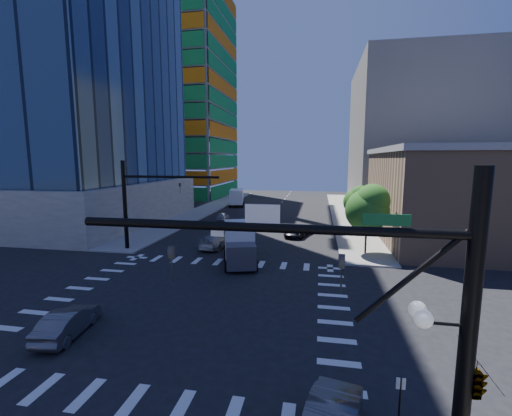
# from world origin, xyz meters

# --- Properties ---
(ground) EXTENTS (160.00, 160.00, 0.00)m
(ground) POSITION_xyz_m (0.00, 0.00, 0.00)
(ground) COLOR black
(ground) RESTS_ON ground
(road_markings) EXTENTS (20.00, 20.00, 0.01)m
(road_markings) POSITION_xyz_m (0.00, 0.00, 0.01)
(road_markings) COLOR silver
(road_markings) RESTS_ON ground
(sidewalk_ne) EXTENTS (5.00, 60.00, 0.15)m
(sidewalk_ne) POSITION_xyz_m (12.50, 40.00, 0.07)
(sidewalk_ne) COLOR gray
(sidewalk_ne) RESTS_ON ground
(sidewalk_nw) EXTENTS (5.00, 60.00, 0.15)m
(sidewalk_nw) POSITION_xyz_m (-12.50, 40.00, 0.07)
(sidewalk_nw) COLOR gray
(sidewalk_nw) RESTS_ON ground
(construction_building) EXTENTS (25.16, 34.50, 70.60)m
(construction_building) POSITION_xyz_m (-27.41, 61.93, 24.61)
(construction_building) COLOR slate
(construction_building) RESTS_ON ground
(commercial_building) EXTENTS (20.50, 22.50, 10.60)m
(commercial_building) POSITION_xyz_m (25.00, 22.00, 5.31)
(commercial_building) COLOR #967457
(commercial_building) RESTS_ON ground
(bg_building_ne) EXTENTS (24.00, 30.00, 28.00)m
(bg_building_ne) POSITION_xyz_m (27.00, 55.00, 14.00)
(bg_building_ne) COLOR #67645D
(bg_building_ne) RESTS_ON ground
(signal_mast_se) EXTENTS (10.51, 2.48, 9.00)m
(signal_mast_se) POSITION_xyz_m (10.60, -11.50, 5.01)
(signal_mast_se) COLOR black
(signal_mast_se) RESTS_ON sidewalk_se
(signal_mast_nw) EXTENTS (10.20, 0.40, 9.00)m
(signal_mast_nw) POSITION_xyz_m (-10.00, 11.50, 5.49)
(signal_mast_nw) COLOR black
(signal_mast_nw) RESTS_ON sidewalk_nw
(tree_south) EXTENTS (4.16, 4.16, 6.82)m
(tree_south) POSITION_xyz_m (12.63, 13.90, 4.69)
(tree_south) COLOR #382316
(tree_south) RESTS_ON sidewalk_ne
(tree_north) EXTENTS (3.54, 3.52, 5.78)m
(tree_north) POSITION_xyz_m (12.93, 25.90, 3.99)
(tree_north) COLOR #382316
(tree_north) RESTS_ON sidewalk_ne
(no_parking_sign) EXTENTS (0.30, 0.06, 2.20)m
(no_parking_sign) POSITION_xyz_m (10.70, -9.00, 1.38)
(no_parking_sign) COLOR black
(no_parking_sign) RESTS_ON ground
(car_nb_far) EXTENTS (3.45, 5.24, 1.34)m
(car_nb_far) POSITION_xyz_m (5.46, 20.82, 0.67)
(car_nb_far) COLOR black
(car_nb_far) RESTS_ON ground
(car_sb_near) EXTENTS (2.92, 5.58, 1.54)m
(car_sb_near) POSITION_xyz_m (-2.63, 13.98, 0.77)
(car_sb_near) COLOR #B5B5B5
(car_sb_near) RESTS_ON ground
(car_sb_mid) EXTENTS (1.61, 3.87, 1.31)m
(car_sb_mid) POSITION_xyz_m (-6.45, 29.66, 0.65)
(car_sb_mid) COLOR #9B9DA2
(car_sb_mid) RESTS_ON ground
(car_sb_cross) EXTENTS (2.10, 4.51, 1.43)m
(car_sb_cross) POSITION_xyz_m (-5.01, -4.99, 0.72)
(car_sb_cross) COLOR #525156
(car_sb_cross) RESTS_ON ground
(box_truck_near) EXTENTS (4.44, 6.94, 3.37)m
(box_truck_near) POSITION_xyz_m (1.00, 9.11, 1.49)
(box_truck_near) COLOR black
(box_truck_near) RESTS_ON ground
(box_truck_far) EXTENTS (3.85, 6.77, 3.34)m
(box_truck_far) POSITION_xyz_m (-8.20, 45.95, 1.48)
(box_truck_far) COLOR black
(box_truck_far) RESTS_ON ground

